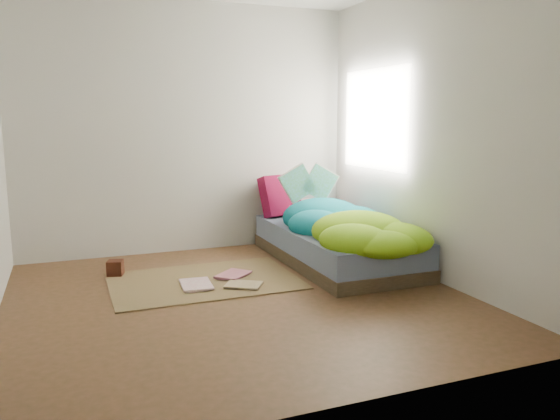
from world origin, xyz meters
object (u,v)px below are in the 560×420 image
Objects in this scene: floor_book_b at (222,273)px; wooden_box at (115,268)px; floor_book_a at (181,286)px; pillow_magenta at (280,196)px; open_book at (309,174)px; bed at (335,245)px.

wooden_box is at bearing -154.17° from floor_book_b.
pillow_magenta is at bearing 45.12° from floor_book_a.
bed is at bearing -72.55° from open_book.
wooden_box is (-2.08, 0.29, -0.09)m from bed.
open_book is at bearing -79.95° from pillow_magenta.
wooden_box reaches higher than floor_book_b.
bed is at bearing -89.78° from pillow_magenta.
pillow_magenta is 1.97m from wooden_box.
floor_book_b is at bearing 33.83° from floor_book_a.
wooden_box is 0.76m from floor_book_a.
wooden_box is at bearing 133.22° from floor_book_a.
pillow_magenta is 0.49m from open_book.
bed is at bearing 51.11° from floor_book_b.
bed is 15.12× the size of wooden_box.
open_book reaches higher than pillow_magenta.
bed reaches higher than floor_book_b.
bed is 6.51× the size of floor_book_b.
floor_book_b is (0.90, -0.36, -0.05)m from wooden_box.
bed is 5.84× the size of floor_book_a.
bed is at bearing 15.41° from floor_book_a.
bed is 3.90× the size of open_book.
open_book is (-0.07, 0.48, 0.67)m from bed.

